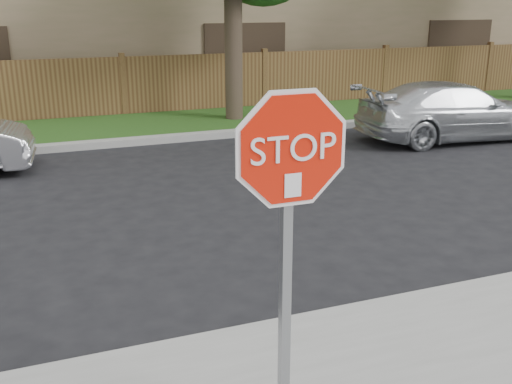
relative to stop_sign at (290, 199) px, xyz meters
name	(u,v)px	position (x,y,z in m)	size (l,w,h in m)	color
ground	(315,319)	(0.96, 1.48, -1.83)	(90.00, 90.00, 0.00)	black
far_curb	(150,140)	(0.96, 9.63, -1.75)	(70.00, 0.30, 0.15)	gray
grass_strip	(136,127)	(0.96, 11.28, -1.77)	(70.00, 3.00, 0.12)	#1E4714
fence	(124,88)	(0.96, 12.88, -1.03)	(70.00, 0.12, 1.60)	#52341C
stop_sign	(290,199)	(0.00, 0.00, 0.00)	(1.01, 0.13, 2.55)	gray
sedan_right	(454,111)	(7.41, 7.60, -1.19)	(1.80, 4.43, 1.28)	silver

